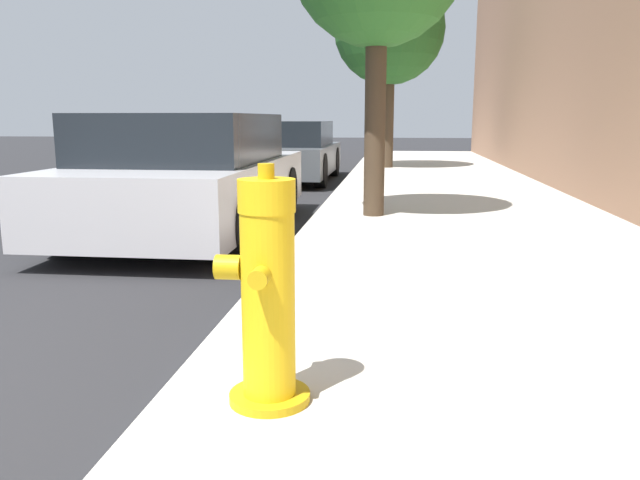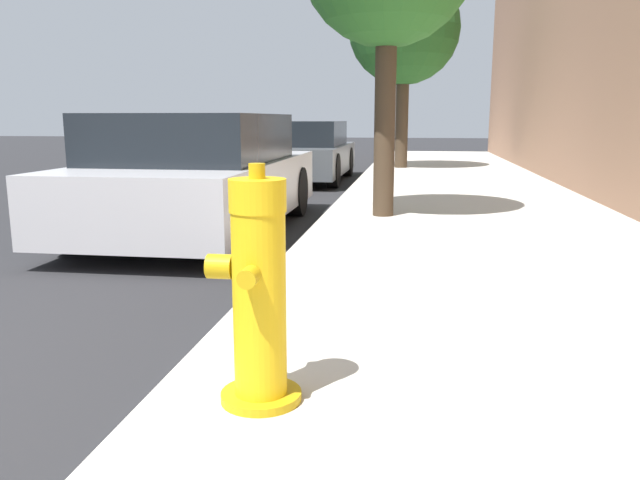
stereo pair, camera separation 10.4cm
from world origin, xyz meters
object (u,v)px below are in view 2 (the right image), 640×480
at_px(fire_hydrant, 258,295).
at_px(parked_car_mid, 301,152).
at_px(parked_car_near, 200,176).
at_px(street_tree_far, 404,29).

bearing_deg(fire_hydrant, parked_car_mid, 99.46).
bearing_deg(parked_car_near, fire_hydrant, -67.99).
xyz_separation_m(parked_car_near, parked_car_mid, (0.05, 5.90, -0.04)).
xyz_separation_m(fire_hydrant, parked_car_mid, (-1.70, 10.23, 0.01)).
height_order(fire_hydrant, parked_car_mid, parked_car_mid).
bearing_deg(parked_car_mid, fire_hydrant, -80.54).
relative_size(fire_hydrant, street_tree_far, 0.22).
distance_m(fire_hydrant, parked_car_mid, 10.37).
distance_m(fire_hydrant, street_tree_far, 12.56).
bearing_deg(parked_car_near, street_tree_far, 75.76).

